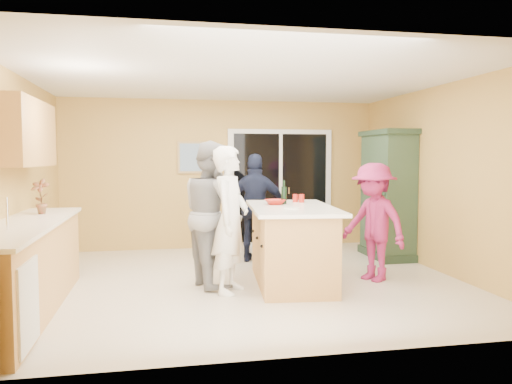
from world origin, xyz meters
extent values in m
plane|color=beige|center=(0.00, 0.00, 0.00)|extent=(5.50, 5.50, 0.00)
cube|color=silver|center=(0.00, 0.00, 2.60)|extent=(5.50, 5.00, 0.10)
cube|color=#EDBD61|center=(0.00, 2.50, 1.30)|extent=(5.50, 0.10, 2.60)
cube|color=#EDBD61|center=(0.00, -2.50, 1.30)|extent=(5.50, 0.10, 2.60)
cube|color=#EDBD61|center=(-2.75, 0.00, 1.30)|extent=(0.10, 5.00, 2.60)
cube|color=#EDBD61|center=(2.75, 0.00, 1.30)|extent=(0.10, 5.00, 2.60)
cube|color=tan|center=(-2.45, -0.90, 0.45)|extent=(0.60, 3.00, 0.90)
cube|color=white|center=(-2.44, -0.90, 0.92)|extent=(0.65, 3.05, 0.04)
cylinder|color=silver|center=(-2.45, -1.40, 1.09)|extent=(0.02, 0.02, 0.30)
cube|color=tan|center=(-2.58, -0.20, 1.88)|extent=(0.35, 1.60, 0.75)
cube|color=silver|center=(1.05, 2.47, 1.05)|extent=(1.90, 0.05, 2.10)
cube|color=black|center=(1.05, 2.46, 1.05)|extent=(1.70, 0.03, 1.94)
cube|color=silver|center=(1.05, 2.45, 1.05)|extent=(0.06, 0.04, 1.94)
cube|color=silver|center=(1.20, 2.44, 1.00)|extent=(0.02, 0.03, 0.12)
cube|color=#A48452|center=(-0.55, 2.48, 1.60)|extent=(0.46, 0.03, 0.56)
cube|color=#4C6F9D|center=(-0.55, 2.47, 1.60)|extent=(0.38, 0.02, 0.48)
cube|color=tan|center=(0.55, -0.22, 0.47)|extent=(1.02, 1.74, 0.94)
cube|color=white|center=(0.55, -0.22, 0.97)|extent=(1.20, 1.97, 0.04)
cube|color=black|center=(0.55, -0.22, 0.05)|extent=(0.93, 1.65, 0.11)
cube|color=#213625|center=(2.49, 1.13, 0.06)|extent=(0.56, 1.06, 0.12)
cube|color=#314A31|center=(2.49, 1.13, 1.00)|extent=(0.50, 1.00, 1.89)
cube|color=#213625|center=(2.49, 1.13, 1.99)|extent=(0.58, 1.10, 0.08)
imported|color=white|center=(-0.27, -0.48, 0.87)|extent=(0.66, 0.75, 1.73)
imported|color=gray|center=(-0.44, -0.09, 0.90)|extent=(0.88, 1.02, 1.80)
imported|color=#171E32|center=(0.36, 1.22, 0.83)|extent=(1.04, 0.65, 1.66)
imported|color=#9B215B|center=(1.64, -0.25, 0.76)|extent=(0.94, 1.14, 1.53)
imported|color=#AF1E13|center=(0.39, 0.04, 1.02)|extent=(0.29, 0.29, 0.06)
imported|color=red|center=(-2.45, -0.10, 1.15)|extent=(0.26, 0.21, 0.42)
cylinder|color=#AF1E13|center=(0.75, 0.33, 1.04)|extent=(0.08, 0.08, 0.11)
cylinder|color=#AF1E13|center=(0.81, 0.26, 1.04)|extent=(0.09, 0.09, 0.11)
cylinder|color=black|center=(0.53, 0.11, 1.10)|extent=(0.07, 0.07, 0.23)
cylinder|color=black|center=(0.53, 0.11, 1.26)|extent=(0.03, 0.03, 0.08)
cylinder|color=white|center=(0.48, -0.48, 0.99)|extent=(0.24, 0.24, 0.01)
camera|label=1|loc=(-1.07, -6.27, 1.60)|focal=35.00mm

